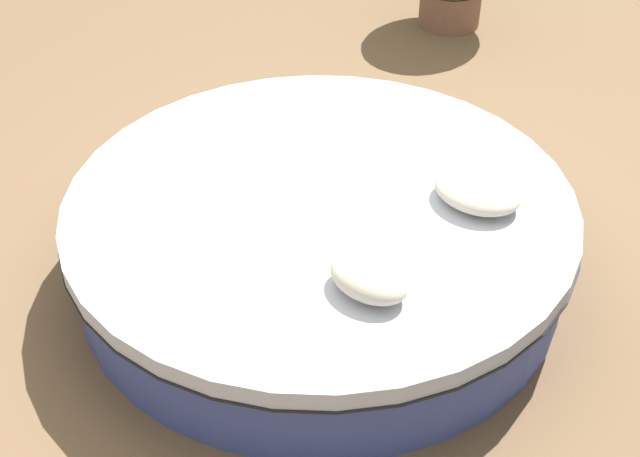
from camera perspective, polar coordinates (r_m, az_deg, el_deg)
The scene contains 4 objects.
ground_plane at distance 4.94m, azimuth 0.00°, elevation -2.80°, with size 16.00×16.00×0.00m, color brown.
round_bed at distance 4.78m, azimuth 0.00°, elevation -0.42°, with size 2.74×2.74×0.51m.
throw_pillow_0 at distance 4.02m, azimuth 3.23°, elevation -3.26°, with size 0.40×0.29×0.15m, color beige.
throw_pillow_1 at distance 4.64m, azimuth 10.27°, elevation 2.49°, with size 0.48×0.39×0.14m, color beige.
Camera 1 is at (-2.50, 2.77, 3.24)m, focal length 48.96 mm.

